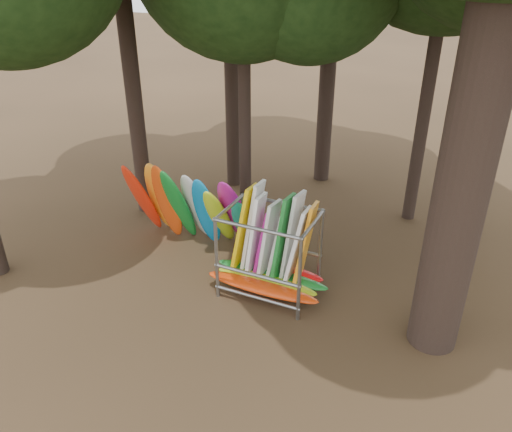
% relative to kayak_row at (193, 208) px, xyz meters
% --- Properties ---
extents(ground, '(120.00, 120.00, 0.00)m').
position_rel_kayak_row_xyz_m(ground, '(2.35, -1.50, -1.22)').
color(ground, '#47331E').
rests_on(ground, ground).
extents(lake, '(160.00, 160.00, 0.00)m').
position_rel_kayak_row_xyz_m(lake, '(2.35, 58.50, -1.22)').
color(lake, gray).
rests_on(lake, ground).
extents(kayak_row, '(4.25, 1.99, 2.73)m').
position_rel_kayak_row_xyz_m(kayak_row, '(0.00, 0.00, 0.00)').
color(kayak_row, red).
rests_on(kayak_row, ground).
extents(storage_rack, '(3.10, 1.50, 2.86)m').
position_rel_kayak_row_xyz_m(storage_rack, '(2.98, -1.25, -0.17)').
color(storage_rack, gray).
rests_on(storage_rack, ground).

